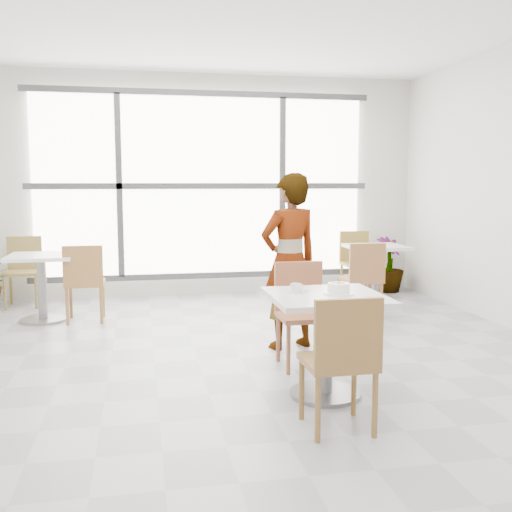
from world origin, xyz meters
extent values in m
plane|color=#9E9EA5|center=(0.00, 0.00, 0.00)|extent=(7.00, 7.00, 0.00)
plane|color=silver|center=(0.00, 3.50, 1.50)|extent=(6.00, 0.00, 6.00)
cube|color=white|center=(0.00, 3.44, 1.50)|extent=(4.40, 0.04, 2.40)
cube|color=#3F3F42|center=(0.00, 3.41, 1.50)|extent=(4.60, 0.05, 0.08)
cube|color=#3F3F42|center=(-1.10, 3.41, 1.50)|extent=(0.08, 0.05, 2.40)
cube|color=#3F3F42|center=(1.10, 3.41, 1.50)|extent=(0.08, 0.05, 2.40)
cube|color=#3F3F42|center=(0.00, 3.41, 0.28)|extent=(4.60, 0.05, 0.08)
cube|color=#3F3F42|center=(0.00, 3.41, 2.72)|extent=(4.60, 0.05, 0.08)
cube|color=silver|center=(0.45, -0.61, 0.73)|extent=(0.80, 0.80, 0.04)
cylinder|color=slate|center=(0.45, -0.61, 0.35)|extent=(0.10, 0.10, 0.71)
cylinder|color=slate|center=(0.45, -0.61, 0.01)|extent=(0.52, 0.52, 0.03)
cube|color=olive|center=(0.35, -1.18, 0.43)|extent=(0.42, 0.42, 0.04)
cube|color=olive|center=(0.35, -1.37, 0.66)|extent=(0.42, 0.04, 0.42)
cylinder|color=olive|center=(0.53, -1.00, 0.21)|extent=(0.04, 0.04, 0.41)
cylinder|color=olive|center=(0.53, -1.36, 0.21)|extent=(0.04, 0.04, 0.41)
cylinder|color=olive|center=(0.17, -1.00, 0.21)|extent=(0.04, 0.04, 0.41)
cylinder|color=olive|center=(0.17, -1.36, 0.21)|extent=(0.04, 0.04, 0.41)
cube|color=#9E5D3C|center=(0.49, 0.09, 0.43)|extent=(0.42, 0.42, 0.04)
cube|color=#9E5D3C|center=(0.49, 0.28, 0.66)|extent=(0.42, 0.04, 0.42)
cylinder|color=#9E5D3C|center=(0.31, -0.09, 0.21)|extent=(0.04, 0.04, 0.41)
cylinder|color=#9E5D3C|center=(0.31, 0.27, 0.21)|extent=(0.04, 0.04, 0.41)
cylinder|color=#9E5D3C|center=(0.67, -0.09, 0.21)|extent=(0.04, 0.04, 0.41)
cylinder|color=#9E5D3C|center=(0.67, 0.27, 0.21)|extent=(0.04, 0.04, 0.41)
cylinder|color=white|center=(0.54, -0.63, 0.76)|extent=(0.21, 0.21, 0.01)
cylinder|color=white|center=(0.54, -0.63, 0.80)|extent=(0.16, 0.16, 0.07)
torus|color=white|center=(0.54, -0.63, 0.83)|extent=(0.16, 0.16, 0.01)
cylinder|color=beige|center=(0.54, -0.63, 0.80)|extent=(0.14, 0.14, 0.05)
cylinder|color=beige|center=(0.55, -0.62, 0.83)|extent=(0.03, 0.03, 0.02)
cylinder|color=beige|center=(0.57, -0.63, 0.83)|extent=(0.03, 0.03, 0.02)
cylinder|color=beige|center=(0.52, -0.61, 0.83)|extent=(0.03, 0.03, 0.01)
cylinder|color=beige|center=(0.56, -0.62, 0.83)|extent=(0.03, 0.03, 0.02)
cylinder|color=beige|center=(0.54, -0.65, 0.83)|extent=(0.03, 0.03, 0.02)
cylinder|color=beige|center=(0.50, -0.60, 0.83)|extent=(0.03, 0.03, 0.02)
cylinder|color=beige|center=(0.54, -0.61, 0.83)|extent=(0.03, 0.03, 0.02)
cylinder|color=beige|center=(0.54, -0.59, 0.83)|extent=(0.03, 0.03, 0.02)
cylinder|color=beige|center=(0.52, -0.63, 0.83)|extent=(0.03, 0.03, 0.01)
cylinder|color=#F4EE9D|center=(0.54, -0.64, 0.83)|extent=(0.03, 0.03, 0.01)
cylinder|color=beige|center=(0.51, -0.61, 0.83)|extent=(0.03, 0.03, 0.02)
cylinder|color=beige|center=(0.53, -0.58, 0.83)|extent=(0.03, 0.03, 0.02)
cylinder|color=#F5E29E|center=(0.57, -0.63, 0.83)|extent=(0.03, 0.03, 0.02)
cylinder|color=white|center=(0.25, -0.51, 0.75)|extent=(0.13, 0.13, 0.01)
cylinder|color=white|center=(0.25, -0.51, 0.79)|extent=(0.08, 0.08, 0.06)
torus|color=white|center=(0.30, -0.51, 0.79)|extent=(0.05, 0.01, 0.05)
cylinder|color=black|center=(0.25, -0.51, 0.81)|extent=(0.07, 0.07, 0.00)
cube|color=#BCBBBF|center=(0.30, -0.53, 0.76)|extent=(0.09, 0.05, 0.00)
sphere|color=#BCBBBF|center=(0.34, -0.52, 0.76)|extent=(0.02, 0.02, 0.02)
imported|color=black|center=(0.51, 0.68, 0.82)|extent=(0.69, 0.56, 1.63)
cube|color=white|center=(-1.94, 2.26, 0.73)|extent=(0.70, 0.70, 0.04)
cylinder|color=gray|center=(-1.94, 2.26, 0.35)|extent=(0.10, 0.10, 0.71)
cylinder|color=gray|center=(-1.94, 2.26, 0.01)|extent=(0.52, 0.52, 0.03)
cube|color=silver|center=(2.11, 2.46, 0.73)|extent=(0.70, 0.70, 0.04)
cylinder|color=slate|center=(2.11, 2.46, 0.35)|extent=(0.10, 0.10, 0.71)
cylinder|color=slate|center=(2.11, 2.46, 0.01)|extent=(0.52, 0.52, 0.03)
cube|color=#9D6B38|center=(-1.46, 2.16, 0.43)|extent=(0.42, 0.42, 0.04)
cube|color=#9D6B38|center=(-1.46, 1.97, 0.66)|extent=(0.42, 0.04, 0.42)
cylinder|color=#9D6B38|center=(-1.28, 2.34, 0.21)|extent=(0.04, 0.04, 0.41)
cylinder|color=#9D6B38|center=(-1.28, 1.98, 0.21)|extent=(0.04, 0.04, 0.41)
cylinder|color=#9D6B38|center=(-1.64, 2.34, 0.21)|extent=(0.04, 0.04, 0.41)
cylinder|color=#9D6B38|center=(-1.64, 1.98, 0.21)|extent=(0.04, 0.04, 0.41)
cube|color=olive|center=(-2.30, 3.12, 0.43)|extent=(0.42, 0.42, 0.04)
cube|color=olive|center=(-2.30, 3.31, 0.66)|extent=(0.42, 0.04, 0.42)
cylinder|color=olive|center=(-2.48, 2.94, 0.21)|extent=(0.04, 0.04, 0.41)
cylinder|color=olive|center=(-2.48, 3.30, 0.21)|extent=(0.04, 0.04, 0.41)
cylinder|color=olive|center=(-2.12, 2.94, 0.21)|extent=(0.04, 0.04, 0.41)
cylinder|color=olive|center=(-2.12, 3.30, 0.21)|extent=(0.04, 0.04, 0.41)
cube|color=#9A6139|center=(1.65, 1.80, 0.43)|extent=(0.42, 0.42, 0.04)
cube|color=#9A6139|center=(1.65, 1.61, 0.66)|extent=(0.42, 0.04, 0.42)
cylinder|color=#9A6139|center=(1.83, 1.98, 0.21)|extent=(0.04, 0.04, 0.41)
cylinder|color=#9A6139|center=(1.83, 1.62, 0.21)|extent=(0.04, 0.04, 0.41)
cylinder|color=#9A6139|center=(1.47, 1.98, 0.21)|extent=(0.04, 0.04, 0.41)
cylinder|color=#9A6139|center=(1.47, 1.62, 0.21)|extent=(0.04, 0.04, 0.41)
cube|color=olive|center=(2.11, 3.06, 0.43)|extent=(0.42, 0.42, 0.04)
cube|color=olive|center=(2.11, 3.25, 0.66)|extent=(0.42, 0.04, 0.42)
cylinder|color=olive|center=(1.93, 2.88, 0.21)|extent=(0.04, 0.04, 0.41)
cylinder|color=olive|center=(1.93, 3.24, 0.21)|extent=(0.04, 0.04, 0.41)
cylinder|color=olive|center=(2.29, 2.88, 0.21)|extent=(0.04, 0.04, 0.41)
cylinder|color=olive|center=(2.29, 3.24, 0.21)|extent=(0.04, 0.04, 0.41)
imported|color=#427834|center=(2.60, 3.20, 0.39)|extent=(0.57, 0.57, 0.78)
camera|label=1|loc=(-0.85, -4.60, 1.54)|focal=41.57mm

